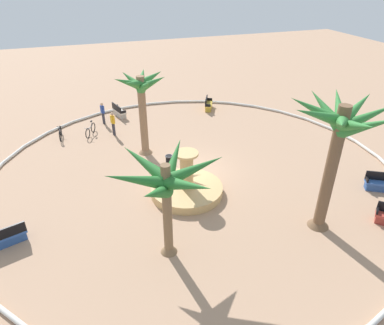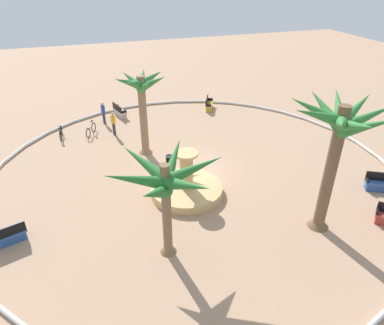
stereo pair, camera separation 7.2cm
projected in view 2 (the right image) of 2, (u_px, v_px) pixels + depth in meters
ground_plane at (194, 172)px, 20.42m from camera, size 80.00×80.00×0.00m
plaza_curb at (194, 170)px, 20.37m from camera, size 23.56×23.56×0.20m
fountain at (187, 188)px, 18.32m from camera, size 3.81×3.81×2.47m
palm_tree_near_fountain at (338, 134)px, 13.86m from camera, size 4.30×4.26×6.21m
palm_tree_by_curb at (165, 183)px, 13.01m from camera, size 4.65×4.31×4.55m
palm_tree_mid_plaza at (142, 95)px, 20.53m from camera, size 3.23×3.18×5.28m
bench_east at (381, 185)px, 18.57m from camera, size 1.64×1.22×1.00m
bench_north at (120, 112)px, 27.61m from camera, size 0.92×1.68×1.00m
bench_southeast at (209, 105)px, 28.92m from camera, size 1.15×1.66×1.00m
bench_southwest at (7, 237)px, 15.03m from camera, size 1.68×0.97×1.00m
trash_bin at (169, 161)px, 20.77m from camera, size 0.46×0.46×0.73m
bicycle_red_frame at (61, 133)px, 24.12m from camera, size 0.44×1.72×0.94m
bicycle_by_lamppost at (91, 130)px, 24.59m from camera, size 0.81×1.57×0.94m
person_cyclist_helmet at (103, 112)px, 26.07m from camera, size 0.29×0.51×1.67m
person_cyclist_photo at (113, 122)px, 24.31m from camera, size 0.29×0.51×1.70m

